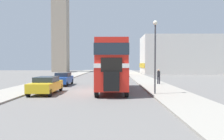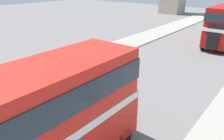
{
  "view_description": "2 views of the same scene",
  "coord_description": "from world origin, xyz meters",
  "px_view_note": "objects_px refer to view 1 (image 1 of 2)",
  "views": [
    {
      "loc": [
        2.03,
        -19.71,
        2.57
      ],
      "look_at": [
        1.86,
        0.53,
        1.95
      ],
      "focal_mm": 35.0,
      "sensor_mm": 36.0,
      "label": 1
    },
    {
      "loc": [
        7.53,
        -2.06,
        6.97
      ],
      "look_at": [
        0.0,
        7.21,
        2.03
      ],
      "focal_mm": 35.0,
      "sensor_mm": 36.0,
      "label": 2
    }
  ],
  "objects_px": {
    "street_lamp": "(155,46)",
    "church_tower": "(60,4)",
    "bus_distant": "(113,63)",
    "car_parked_mid": "(63,79)",
    "pedestrian_walking": "(159,76)",
    "car_parked_near": "(46,85)",
    "double_decker_bus": "(112,63)"
  },
  "relations": [
    {
      "from": "car_parked_near",
      "to": "pedestrian_walking",
      "type": "relative_size",
      "value": 2.5
    },
    {
      "from": "pedestrian_walking",
      "to": "car_parked_near",
      "type": "bearing_deg",
      "value": -145.59
    },
    {
      "from": "double_decker_bus",
      "to": "car_parked_near",
      "type": "relative_size",
      "value": 2.18
    },
    {
      "from": "bus_distant",
      "to": "church_tower",
      "type": "relative_size",
      "value": 0.26
    },
    {
      "from": "street_lamp",
      "to": "church_tower",
      "type": "height_order",
      "value": "church_tower"
    },
    {
      "from": "car_parked_mid",
      "to": "pedestrian_walking",
      "type": "height_order",
      "value": "pedestrian_walking"
    },
    {
      "from": "double_decker_bus",
      "to": "church_tower",
      "type": "distance_m",
      "value": 51.02
    },
    {
      "from": "street_lamp",
      "to": "church_tower",
      "type": "relative_size",
      "value": 0.15
    },
    {
      "from": "pedestrian_walking",
      "to": "street_lamp",
      "type": "relative_size",
      "value": 0.3
    },
    {
      "from": "double_decker_bus",
      "to": "bus_distant",
      "type": "height_order",
      "value": "double_decker_bus"
    },
    {
      "from": "church_tower",
      "to": "car_parked_mid",
      "type": "bearing_deg",
      "value": -75.95
    },
    {
      "from": "bus_distant",
      "to": "car_parked_mid",
      "type": "bearing_deg",
      "value": -106.28
    },
    {
      "from": "bus_distant",
      "to": "street_lamp",
      "type": "bearing_deg",
      "value": -83.1
    },
    {
      "from": "street_lamp",
      "to": "pedestrian_walking",
      "type": "bearing_deg",
      "value": 76.49
    },
    {
      "from": "double_decker_bus",
      "to": "bus_distant",
      "type": "distance_m",
      "value": 25.19
    },
    {
      "from": "car_parked_near",
      "to": "street_lamp",
      "type": "bearing_deg",
      "value": -4.97
    },
    {
      "from": "church_tower",
      "to": "double_decker_bus",
      "type": "bearing_deg",
      "value": -70.74
    },
    {
      "from": "car_parked_near",
      "to": "car_parked_mid",
      "type": "relative_size",
      "value": 1.05
    },
    {
      "from": "bus_distant",
      "to": "car_parked_mid",
      "type": "distance_m",
      "value": 21.0
    },
    {
      "from": "street_lamp",
      "to": "car_parked_near",
      "type": "bearing_deg",
      "value": 175.03
    },
    {
      "from": "double_decker_bus",
      "to": "car_parked_mid",
      "type": "bearing_deg",
      "value": 138.42
    },
    {
      "from": "car_parked_mid",
      "to": "double_decker_bus",
      "type": "bearing_deg",
      "value": -41.58
    },
    {
      "from": "street_lamp",
      "to": "double_decker_bus",
      "type": "bearing_deg",
      "value": 142.05
    },
    {
      "from": "car_parked_mid",
      "to": "street_lamp",
      "type": "distance_m",
      "value": 12.52
    },
    {
      "from": "bus_distant",
      "to": "street_lamp",
      "type": "distance_m",
      "value": 28.14
    },
    {
      "from": "car_parked_near",
      "to": "pedestrian_walking",
      "type": "distance_m",
      "value": 13.38
    },
    {
      "from": "bus_distant",
      "to": "car_parked_near",
      "type": "distance_m",
      "value": 27.76
    },
    {
      "from": "double_decker_bus",
      "to": "car_parked_near",
      "type": "bearing_deg",
      "value": -160.85
    },
    {
      "from": "double_decker_bus",
      "to": "street_lamp",
      "type": "distance_m",
      "value": 4.6
    },
    {
      "from": "car_parked_near",
      "to": "car_parked_mid",
      "type": "bearing_deg",
      "value": 91.72
    },
    {
      "from": "double_decker_bus",
      "to": "street_lamp",
      "type": "height_order",
      "value": "street_lamp"
    },
    {
      "from": "bus_distant",
      "to": "pedestrian_walking",
      "type": "distance_m",
      "value": 20.35
    }
  ]
}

